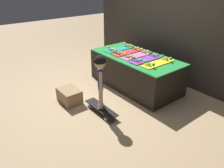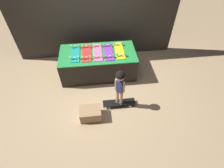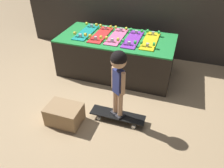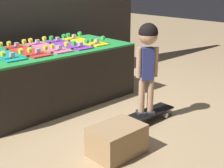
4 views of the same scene
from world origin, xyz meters
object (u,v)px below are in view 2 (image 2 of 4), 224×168
(child, at_px, (120,82))
(skateboard_purple_on_rack, at_px, (109,52))
(skateboard_red_on_rack, at_px, (86,53))
(skateboard_on_floor, at_px, (119,103))
(skateboard_pink_on_rack, at_px, (98,52))
(skateboard_teal_on_rack, at_px, (75,53))
(skateboard_yellow_on_rack, at_px, (119,50))
(storage_box, at_px, (91,113))

(child, bearing_deg, skateboard_purple_on_rack, 127.35)
(skateboard_red_on_rack, height_order, skateboard_on_floor, skateboard_red_on_rack)
(skateboard_red_on_rack, relative_size, skateboard_pink_on_rack, 1.00)
(skateboard_teal_on_rack, bearing_deg, skateboard_yellow_on_rack, -0.10)
(skateboard_teal_on_rack, distance_m, storage_box, 1.47)
(skateboard_purple_on_rack, height_order, skateboard_yellow_on_rack, same)
(skateboard_teal_on_rack, height_order, skateboard_on_floor, skateboard_teal_on_rack)
(skateboard_purple_on_rack, bearing_deg, skateboard_on_floor, -84.28)
(skateboard_teal_on_rack, relative_size, skateboard_yellow_on_rack, 1.00)
(skateboard_yellow_on_rack, relative_size, child, 0.77)
(skateboard_teal_on_rack, distance_m, skateboard_pink_on_rack, 0.52)
(storage_box, bearing_deg, skateboard_pink_on_rack, 79.81)
(skateboard_teal_on_rack, height_order, child, child)
(child, distance_m, storage_box, 0.88)
(skateboard_red_on_rack, height_order, skateboard_purple_on_rack, same)
(child, height_order, storage_box, child)
(skateboard_teal_on_rack, height_order, skateboard_red_on_rack, same)
(skateboard_red_on_rack, relative_size, skateboard_yellow_on_rack, 1.00)
(skateboard_pink_on_rack, xyz_separation_m, skateboard_purple_on_rack, (0.26, -0.02, 0.00))
(skateboard_yellow_on_rack, distance_m, skateboard_on_floor, 1.26)
(skateboard_pink_on_rack, bearing_deg, skateboard_on_floor, -71.63)
(skateboard_red_on_rack, xyz_separation_m, storage_box, (0.02, -1.34, -0.52))
(skateboard_pink_on_rack, bearing_deg, skateboard_purple_on_rack, -4.04)
(skateboard_teal_on_rack, height_order, skateboard_pink_on_rack, same)
(skateboard_on_floor, distance_m, storage_box, 0.65)
(skateboard_yellow_on_rack, bearing_deg, skateboard_on_floor, -97.62)
(skateboard_red_on_rack, bearing_deg, skateboard_yellow_on_rack, 1.19)
(skateboard_yellow_on_rack, bearing_deg, skateboard_red_on_rack, -178.81)
(skateboard_teal_on_rack, height_order, storage_box, skateboard_teal_on_rack)
(skateboard_purple_on_rack, bearing_deg, child, -84.28)
(skateboard_red_on_rack, relative_size, child, 0.77)
(skateboard_on_floor, distance_m, child, 0.63)
(skateboard_teal_on_rack, relative_size, skateboard_on_floor, 0.98)
(skateboard_yellow_on_rack, bearing_deg, skateboard_purple_on_rack, -174.10)
(skateboard_yellow_on_rack, relative_size, storage_box, 1.60)
(skateboard_on_floor, bearing_deg, skateboard_yellow_on_rack, 82.38)
(skateboard_yellow_on_rack, xyz_separation_m, storage_box, (-0.76, -1.35, -0.52))
(skateboard_red_on_rack, xyz_separation_m, skateboard_purple_on_rack, (0.52, -0.01, 0.00))
(skateboard_yellow_on_rack, height_order, skateboard_on_floor, skateboard_yellow_on_rack)
(storage_box, bearing_deg, skateboard_on_floor, 21.22)
(skateboard_on_floor, xyz_separation_m, storage_box, (-0.61, -0.24, 0.05))
(skateboard_yellow_on_rack, xyz_separation_m, skateboard_on_floor, (-0.15, -1.11, -0.56))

